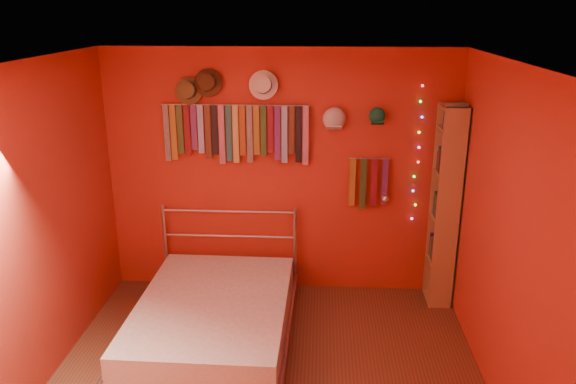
% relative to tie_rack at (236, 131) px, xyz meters
% --- Properties ---
extents(back_wall, '(3.50, 0.02, 2.50)m').
position_rel_tie_rack_xyz_m(back_wall, '(0.43, 0.07, -0.45)').
color(back_wall, '#A42F1A').
rests_on(back_wall, ground).
extents(right_wall, '(0.02, 3.50, 2.50)m').
position_rel_tie_rack_xyz_m(right_wall, '(2.18, -1.68, -0.45)').
color(right_wall, '#A42F1A').
rests_on(right_wall, ground).
extents(left_wall, '(0.02, 3.50, 2.50)m').
position_rel_tie_rack_xyz_m(left_wall, '(-1.32, -1.68, -0.45)').
color(left_wall, '#A42F1A').
rests_on(left_wall, ground).
extents(ceiling, '(3.50, 3.50, 0.02)m').
position_rel_tie_rack_xyz_m(ceiling, '(0.43, -1.68, 0.80)').
color(ceiling, white).
rests_on(ceiling, back_wall).
extents(tie_rack, '(1.45, 0.03, 0.59)m').
position_rel_tie_rack_xyz_m(tie_rack, '(0.00, 0.00, 0.00)').
color(tie_rack, '#ADADB2').
rests_on(tie_rack, back_wall).
extents(small_tie_rack, '(0.40, 0.03, 0.53)m').
position_rel_tie_rack_xyz_m(small_tie_rack, '(1.31, 0.00, -0.49)').
color(small_tie_rack, '#ADADB2').
rests_on(small_tie_rack, back_wall).
extents(fedora_olive, '(0.27, 0.14, 0.26)m').
position_rel_tie_rack_xyz_m(fedora_olive, '(-0.45, -0.03, 0.39)').
color(fedora_olive, brown).
rests_on(fedora_olive, back_wall).
extents(fedora_brown, '(0.27, 0.15, 0.26)m').
position_rel_tie_rack_xyz_m(fedora_brown, '(-0.26, -0.03, 0.47)').
color(fedora_brown, '#452F18').
rests_on(fedora_brown, back_wall).
extents(fedora_white, '(0.28, 0.15, 0.27)m').
position_rel_tie_rack_xyz_m(fedora_white, '(0.27, -0.03, 0.45)').
color(fedora_white, white).
rests_on(fedora_white, back_wall).
extents(cap_white, '(0.20, 0.25, 0.20)m').
position_rel_tie_rack_xyz_m(cap_white, '(0.95, 0.01, 0.13)').
color(cap_white, silver).
rests_on(cap_white, back_wall).
extents(cap_green, '(0.17, 0.21, 0.17)m').
position_rel_tie_rack_xyz_m(cap_green, '(1.36, 0.01, 0.16)').
color(cap_green, '#186C4A').
rests_on(cap_green, back_wall).
extents(fairy_lights, '(0.06, 0.02, 1.36)m').
position_rel_tie_rack_xyz_m(fairy_lights, '(1.77, 0.03, -0.22)').
color(fairy_lights, '#FF3333').
rests_on(fairy_lights, back_wall).
extents(reading_lamp, '(0.07, 0.31, 0.09)m').
position_rel_tie_rack_xyz_m(reading_lamp, '(1.46, -0.17, -0.60)').
color(reading_lamp, '#ADADB2').
rests_on(reading_lamp, back_wall).
extents(bookshelf, '(0.25, 0.34, 2.00)m').
position_rel_tie_rack_xyz_m(bookshelf, '(2.09, -0.15, -0.68)').
color(bookshelf, '#AB824D').
rests_on(bookshelf, ground).
extents(bed, '(1.42, 1.92, 0.92)m').
position_rel_tie_rack_xyz_m(bed, '(-0.10, -1.00, -1.48)').
color(bed, '#ADADB2').
rests_on(bed, ground).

